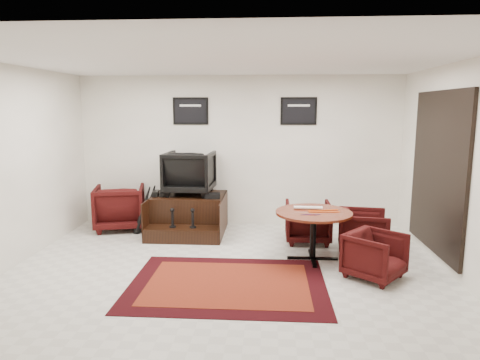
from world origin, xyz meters
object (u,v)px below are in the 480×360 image
object	(u,v)px
meeting_table	(314,218)
table_chair_window	(363,229)
shine_podium	(189,215)
table_chair_back	(308,220)
armchair_side	(120,205)
shine_chair	(190,170)
table_chair_corner	(375,253)

from	to	relation	value
meeting_table	table_chair_window	distance (m)	0.93
shine_podium	table_chair_back	size ratio (longest dim) A/B	1.78
shine_podium	meeting_table	world-z (taller)	meeting_table
meeting_table	table_chair_back	bearing A→B (deg)	89.87
armchair_side	table_chair_back	size ratio (longest dim) A/B	1.19
shine_chair	table_chair_corner	bearing A→B (deg)	146.31
shine_podium	table_chair_back	world-z (taller)	table_chair_back
armchair_side	table_chair_window	xyz separation A→B (m)	(4.19, -1.03, -0.08)
table_chair_back	table_chair_corner	bearing A→B (deg)	116.25
armchair_side	table_chair_back	xyz separation A→B (m)	(3.39, -0.55, -0.07)
armchair_side	table_chair_corner	xyz separation A→B (m)	(4.12, -2.07, -0.11)
armchair_side	shine_chair	bearing A→B (deg)	167.34
shine_chair	table_chair_back	xyz separation A→B (m)	(2.08, -0.58, -0.72)
armchair_side	table_chair_window	distance (m)	4.32
shine_podium	table_chair_corner	size ratio (longest dim) A/B	1.97
shine_chair	armchair_side	bearing A→B (deg)	4.30
shine_podium	meeting_table	size ratio (longest dim) A/B	1.20
shine_podium	shine_chair	distance (m)	0.80
armchair_side	table_chair_back	distance (m)	3.43
table_chair_window	shine_chair	bearing A→B (deg)	77.51
meeting_table	table_chair_window	size ratio (longest dim) A/B	1.53
shine_podium	armchair_side	xyz separation A→B (m)	(-1.31, 0.11, 0.14)
shine_podium	shine_chair	size ratio (longest dim) A/B	1.53
shine_podium	table_chair_window	size ratio (longest dim) A/B	1.83
shine_podium	table_chair_back	bearing A→B (deg)	-11.96
table_chair_window	armchair_side	bearing A→B (deg)	83.89
meeting_table	table_chair_corner	world-z (taller)	meeting_table
shine_chair	meeting_table	distance (m)	2.57
table_chair_back	table_chair_window	xyz separation A→B (m)	(0.81, -0.48, -0.01)
meeting_table	armchair_side	bearing A→B (deg)	157.29
armchair_side	meeting_table	xyz separation A→B (m)	(3.38, -1.42, 0.19)
table_chair_corner	armchair_side	bearing A→B (deg)	103.74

